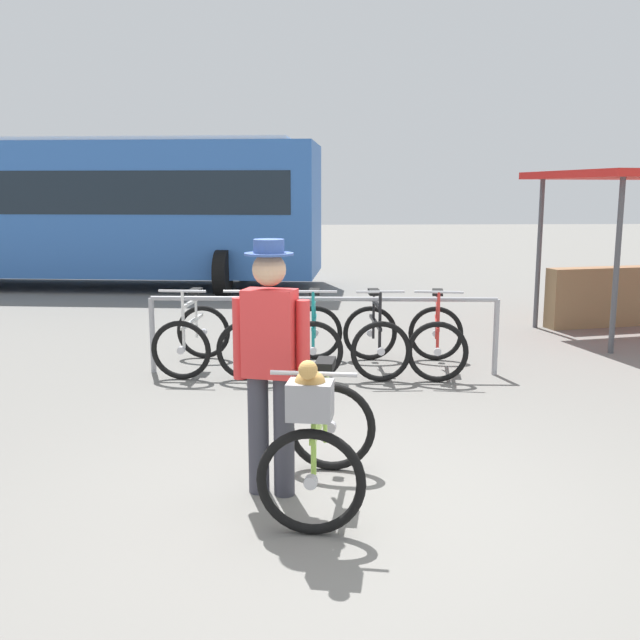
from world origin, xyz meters
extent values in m
plane|color=slate|center=(0.00, 0.00, 0.00)|extent=(80.00, 80.00, 0.00)
cylinder|color=#99999E|center=(-1.82, 3.67, 0.42)|extent=(0.06, 0.06, 0.85)
cylinder|color=#99999E|center=(2.01, 3.35, 0.42)|extent=(0.06, 0.06, 0.85)
cylinder|color=#99999E|center=(0.10, 3.51, 0.85)|extent=(3.84, 0.37, 0.05)
torus|color=black|center=(-1.32, 4.32, 0.33)|extent=(0.67, 0.19, 0.66)
cylinder|color=#B7B7BC|center=(-1.32, 4.32, 0.33)|extent=(0.09, 0.07, 0.08)
torus|color=black|center=(-1.46, 3.31, 0.33)|extent=(0.67, 0.19, 0.66)
cylinder|color=#B7B7BC|center=(-1.46, 3.31, 0.33)|extent=(0.09, 0.07, 0.08)
cube|color=silver|center=(-1.39, 3.81, 0.56)|extent=(0.16, 0.91, 0.04)
cube|color=silver|center=(-1.40, 3.76, 0.78)|extent=(0.12, 0.61, 0.04)
cylinder|color=silver|center=(-1.36, 4.00, 0.60)|extent=(0.03, 0.03, 0.55)
cube|color=black|center=(-1.36, 4.00, 0.88)|extent=(0.15, 0.25, 0.06)
cylinder|color=silver|center=(-1.44, 3.43, 0.65)|extent=(0.03, 0.03, 0.63)
cylinder|color=#B7B7BC|center=(-1.44, 3.43, 0.96)|extent=(0.52, 0.10, 0.03)
torus|color=black|center=(-0.64, 4.26, 0.33)|extent=(0.67, 0.16, 0.66)
cylinder|color=#B7B7BC|center=(-0.64, 4.26, 0.33)|extent=(0.09, 0.07, 0.08)
torus|color=black|center=(-0.75, 3.25, 0.33)|extent=(0.67, 0.16, 0.66)
cylinder|color=#B7B7BC|center=(-0.75, 3.25, 0.33)|extent=(0.09, 0.07, 0.08)
cube|color=#2D56B7|center=(-0.69, 3.76, 0.56)|extent=(0.14, 0.92, 0.04)
cube|color=#2D56B7|center=(-0.70, 3.71, 0.78)|extent=(0.10, 0.61, 0.04)
cylinder|color=#2D56B7|center=(-0.67, 3.94, 0.60)|extent=(0.03, 0.03, 0.55)
cube|color=black|center=(-0.67, 3.94, 0.88)|extent=(0.15, 0.25, 0.06)
cylinder|color=#2D56B7|center=(-0.73, 3.37, 0.65)|extent=(0.03, 0.03, 0.63)
cylinder|color=#B7B7BC|center=(-0.73, 3.37, 0.96)|extent=(0.52, 0.09, 0.03)
torus|color=black|center=(0.04, 4.21, 0.33)|extent=(0.66, 0.12, 0.66)
cylinder|color=#B7B7BC|center=(0.04, 4.21, 0.33)|extent=(0.08, 0.07, 0.08)
torus|color=black|center=(-0.03, 3.19, 0.33)|extent=(0.66, 0.12, 0.66)
cylinder|color=#B7B7BC|center=(-0.03, 3.19, 0.33)|extent=(0.08, 0.07, 0.08)
cube|color=teal|center=(0.01, 3.70, 0.56)|extent=(0.10, 0.92, 0.04)
cube|color=teal|center=(0.00, 3.65, 0.78)|extent=(0.08, 0.61, 0.04)
cylinder|color=teal|center=(0.02, 3.88, 0.60)|extent=(0.03, 0.03, 0.55)
cube|color=black|center=(0.02, 3.88, 0.88)|extent=(0.14, 0.25, 0.06)
cylinder|color=teal|center=(-0.02, 3.31, 0.65)|extent=(0.03, 0.03, 0.63)
cylinder|color=#B7B7BC|center=(-0.02, 3.31, 0.96)|extent=(0.52, 0.07, 0.03)
torus|color=black|center=(0.71, 4.15, 0.33)|extent=(0.66, 0.09, 0.66)
cylinder|color=#B7B7BC|center=(0.71, 4.15, 0.33)|extent=(0.08, 0.06, 0.08)
torus|color=black|center=(0.70, 3.13, 0.33)|extent=(0.66, 0.09, 0.66)
cylinder|color=#B7B7BC|center=(0.70, 3.13, 0.33)|extent=(0.08, 0.06, 0.08)
cube|color=black|center=(0.70, 3.64, 0.56)|extent=(0.04, 0.92, 0.04)
cube|color=black|center=(0.70, 3.59, 0.78)|extent=(0.04, 0.61, 0.04)
cylinder|color=black|center=(0.71, 3.82, 0.60)|extent=(0.03, 0.03, 0.55)
cube|color=black|center=(0.71, 3.82, 0.88)|extent=(0.12, 0.24, 0.06)
cylinder|color=black|center=(0.70, 3.25, 0.65)|extent=(0.03, 0.03, 0.63)
cylinder|color=#B7B7BC|center=(0.70, 3.25, 0.96)|extent=(0.52, 0.03, 0.03)
torus|color=black|center=(1.50, 4.08, 0.33)|extent=(0.66, 0.21, 0.66)
cylinder|color=#B7B7BC|center=(1.50, 4.08, 0.33)|extent=(0.09, 0.08, 0.08)
torus|color=black|center=(1.30, 3.08, 0.33)|extent=(0.66, 0.21, 0.66)
cylinder|color=#B7B7BC|center=(1.30, 3.08, 0.33)|extent=(0.09, 0.08, 0.08)
cube|color=red|center=(1.40, 3.58, 0.56)|extent=(0.21, 0.91, 0.04)
cube|color=red|center=(1.39, 3.53, 0.78)|extent=(0.15, 0.61, 0.04)
cylinder|color=red|center=(1.44, 3.76, 0.60)|extent=(0.03, 0.03, 0.55)
cube|color=black|center=(1.44, 3.76, 0.88)|extent=(0.16, 0.26, 0.06)
cylinder|color=red|center=(1.33, 3.20, 0.65)|extent=(0.03, 0.03, 0.63)
cylinder|color=#B7B7BC|center=(1.33, 3.20, 0.96)|extent=(0.52, 0.13, 0.03)
torus|color=black|center=(-0.01, 0.65, 0.33)|extent=(0.66, 0.18, 0.66)
cylinder|color=#B7B7BC|center=(-0.01, 0.65, 0.33)|extent=(0.09, 0.07, 0.08)
torus|color=black|center=(-0.20, -0.35, 0.33)|extent=(0.66, 0.18, 0.66)
cylinder|color=#B7B7BC|center=(-0.20, -0.35, 0.33)|extent=(0.09, 0.07, 0.08)
cube|color=#9ED14C|center=(-0.11, 0.15, 0.56)|extent=(0.20, 0.91, 0.04)
cube|color=#9ED14C|center=(-0.12, 0.10, 0.78)|extent=(0.15, 0.61, 0.04)
cylinder|color=#9ED14C|center=(-0.07, 0.33, 0.60)|extent=(0.03, 0.03, 0.55)
cube|color=black|center=(-0.07, 0.33, 0.88)|extent=(0.16, 0.26, 0.06)
cylinder|color=#9ED14C|center=(-0.18, -0.23, 0.65)|extent=(0.03, 0.03, 0.63)
cylinder|color=#B7B7BC|center=(-0.18, -0.23, 0.96)|extent=(0.52, 0.12, 0.03)
cube|color=gray|center=(-0.20, -0.37, 0.84)|extent=(0.29, 0.24, 0.22)
ellipsoid|color=tan|center=(-0.20, -0.37, 0.94)|extent=(0.21, 0.19, 0.16)
sphere|color=tan|center=(-0.22, -0.45, 1.04)|extent=(0.11, 0.11, 0.11)
cylinder|color=#383842|center=(-0.53, 0.29, 0.41)|extent=(0.14, 0.14, 0.82)
cylinder|color=#383842|center=(-0.35, 0.24, 0.41)|extent=(0.14, 0.14, 0.82)
cube|color=red|center=(-0.44, 0.26, 1.11)|extent=(0.38, 0.29, 0.58)
cylinder|color=red|center=(-0.65, 0.35, 1.06)|extent=(0.09, 0.09, 0.55)
cylinder|color=red|center=(-0.22, 0.22, 1.06)|extent=(0.09, 0.09, 0.55)
sphere|color=tan|center=(-0.44, 0.26, 1.53)|extent=(0.22, 0.22, 0.22)
cylinder|color=#334C8C|center=(-0.44, 0.26, 1.63)|extent=(0.32, 0.32, 0.02)
cylinder|color=#334C8C|center=(-0.44, 0.26, 1.68)|extent=(0.20, 0.20, 0.09)
cube|color=#3366B7|center=(-4.57, 11.37, 1.65)|extent=(10.24, 3.76, 2.70)
cube|color=#19232D|center=(-4.57, 11.37, 2.00)|extent=(9.45, 3.68, 0.84)
cube|color=silver|center=(-4.57, 11.37, 3.04)|extent=(9.21, 3.39, 0.08)
cylinder|color=black|center=(-1.51, 9.71, 0.45)|extent=(0.36, 0.92, 0.90)
cylinder|color=black|center=(-1.19, 12.19, 0.45)|extent=(0.36, 0.92, 0.90)
cylinder|color=#4C4C51|center=(3.46, 6.11, 1.10)|extent=(0.07, 0.07, 2.20)
cylinder|color=#4C4C51|center=(3.81, 4.34, 1.10)|extent=(0.07, 0.07, 2.20)
cube|color=olive|center=(4.76, 6.22, 0.45)|extent=(2.35, 0.75, 0.90)
camera|label=1|loc=(-0.36, -4.37, 2.03)|focal=40.38mm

